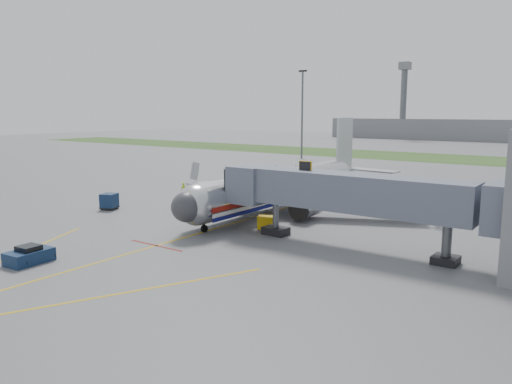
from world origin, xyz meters
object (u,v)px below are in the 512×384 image
Objects in this scene: airliner at (282,186)px; ramp_worker at (184,190)px; pushback_tug at (29,256)px; belt_loader at (232,209)px; baggage_tug at (203,193)px.

airliner reaches higher than ramp_worker.
pushback_tug is 22.89m from belt_loader.
airliner is at bearing 2.81° from baggage_tug.
airliner is 6.45m from belt_loader.
pushback_tug is at bearing -92.16° from belt_loader.
ramp_worker is at bearing 111.03° from pushback_tug.
belt_loader is at bearing -28.84° from baggage_tug.
baggage_tug is at bearing 105.35° from pushback_tug.
ramp_worker is at bearing -169.02° from baggage_tug.
airliner is 14.51m from ramp_worker.
pushback_tug is (-4.00, -28.07, -2.09)m from airliner.
baggage_tug is 2.87m from ramp_worker.
baggage_tug is (-11.55, -0.57, -1.84)m from airliner.
ramp_worker reaches higher than baggage_tug.
baggage_tug is (-7.55, 27.51, 0.25)m from pushback_tug.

